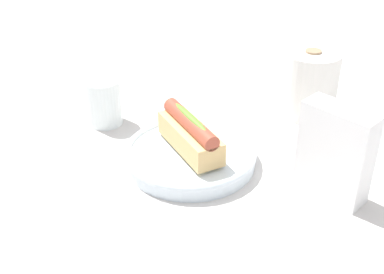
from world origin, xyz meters
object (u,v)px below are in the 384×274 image
(serving_bowl, at_px, (192,154))
(paper_towel_roll, at_px, (309,83))
(napkin_box, at_px, (335,153))
(water_glass, at_px, (104,104))
(hotdog_front, at_px, (192,133))

(serving_bowl, height_order, paper_towel_roll, paper_towel_roll)
(serving_bowl, relative_size, paper_towel_roll, 1.68)
(napkin_box, bearing_deg, water_glass, -165.58)
(hotdog_front, bearing_deg, napkin_box, 29.78)
(paper_towel_roll, xyz_separation_m, napkin_box, (0.20, -0.18, 0.01))
(water_glass, xyz_separation_m, napkin_box, (0.42, 0.16, 0.03))
(water_glass, distance_m, napkin_box, 0.45)
(napkin_box, bearing_deg, paper_towel_roll, 131.72)
(water_glass, height_order, napkin_box, napkin_box)
(serving_bowl, xyz_separation_m, hotdog_front, (0.00, -0.00, 0.04))
(hotdog_front, height_order, water_glass, hotdog_front)
(hotdog_front, bearing_deg, water_glass, -167.97)
(serving_bowl, xyz_separation_m, napkin_box, (0.20, 0.12, 0.06))
(water_glass, bearing_deg, napkin_box, 21.13)
(water_glass, bearing_deg, serving_bowl, 12.03)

